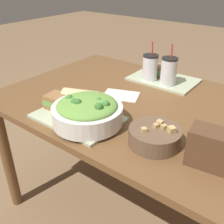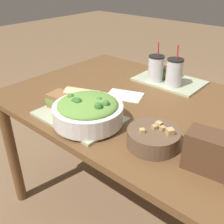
{
  "view_description": "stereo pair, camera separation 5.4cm",
  "coord_description": "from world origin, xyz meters",
  "px_view_note": "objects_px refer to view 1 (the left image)",
  "views": [
    {
      "loc": [
        0.58,
        -0.98,
        1.31
      ],
      "look_at": [
        0.04,
        -0.27,
        0.81
      ],
      "focal_mm": 42.0,
      "sensor_mm": 36.0,
      "label": 1
    },
    {
      "loc": [
        0.62,
        -0.94,
        1.31
      ],
      "look_at": [
        0.04,
        -0.27,
        0.81
      ],
      "focal_mm": 42.0,
      "sensor_mm": 36.0,
      "label": 2
    }
  ],
  "objects_px": {
    "soup_bowl": "(155,136)",
    "napkin_folded": "(121,95)",
    "drink_cup_dark": "(150,68)",
    "sandwich_far": "(161,71)",
    "chip_bag": "(213,149)",
    "sandwich_near": "(62,103)",
    "salad_bowl": "(87,111)",
    "baguette_near": "(81,98)",
    "drink_cup_red": "(169,72)"
  },
  "relations": [
    {
      "from": "soup_bowl",
      "to": "napkin_folded",
      "type": "distance_m",
      "value": 0.43
    },
    {
      "from": "soup_bowl",
      "to": "drink_cup_dark",
      "type": "height_order",
      "value": "drink_cup_dark"
    },
    {
      "from": "sandwich_far",
      "to": "chip_bag",
      "type": "xyz_separation_m",
      "value": [
        0.5,
        -0.59,
        0.02
      ]
    },
    {
      "from": "napkin_folded",
      "to": "chip_bag",
      "type": "bearing_deg",
      "value": -25.47
    },
    {
      "from": "sandwich_near",
      "to": "drink_cup_dark",
      "type": "bearing_deg",
      "value": 69.91
    },
    {
      "from": "drink_cup_dark",
      "to": "napkin_folded",
      "type": "relative_size",
      "value": 1.05
    },
    {
      "from": "salad_bowl",
      "to": "chip_bag",
      "type": "xyz_separation_m",
      "value": [
        0.49,
        0.06,
        0.0
      ]
    },
    {
      "from": "sandwich_far",
      "to": "sandwich_near",
      "type": "bearing_deg",
      "value": -114.07
    },
    {
      "from": "sandwich_near",
      "to": "napkin_folded",
      "type": "distance_m",
      "value": 0.32
    },
    {
      "from": "baguette_near",
      "to": "chip_bag",
      "type": "relative_size",
      "value": 1.09
    },
    {
      "from": "soup_bowl",
      "to": "drink_cup_dark",
      "type": "distance_m",
      "value": 0.6
    },
    {
      "from": "drink_cup_dark",
      "to": "chip_bag",
      "type": "height_order",
      "value": "drink_cup_dark"
    },
    {
      "from": "baguette_near",
      "to": "sandwich_near",
      "type": "bearing_deg",
      "value": 124.96
    },
    {
      "from": "sandwich_near",
      "to": "sandwich_far",
      "type": "height_order",
      "value": "same"
    },
    {
      "from": "salad_bowl",
      "to": "sandwich_far",
      "type": "bearing_deg",
      "value": 91.38
    },
    {
      "from": "sandwich_near",
      "to": "chip_bag",
      "type": "bearing_deg",
      "value": -2.89
    },
    {
      "from": "chip_bag",
      "to": "baguette_near",
      "type": "bearing_deg",
      "value": 169.06
    },
    {
      "from": "drink_cup_red",
      "to": "sandwich_far",
      "type": "bearing_deg",
      "value": 135.17
    },
    {
      "from": "baguette_near",
      "to": "chip_bag",
      "type": "xyz_separation_m",
      "value": [
        0.6,
        -0.03,
        0.01
      ]
    },
    {
      "from": "sandwich_near",
      "to": "napkin_folded",
      "type": "relative_size",
      "value": 0.76
    },
    {
      "from": "chip_bag",
      "to": "napkin_folded",
      "type": "xyz_separation_m",
      "value": [
        -0.54,
        0.26,
        -0.06
      ]
    },
    {
      "from": "sandwich_near",
      "to": "chip_bag",
      "type": "height_order",
      "value": "chip_bag"
    },
    {
      "from": "salad_bowl",
      "to": "drink_cup_dark",
      "type": "relative_size",
      "value": 1.31
    },
    {
      "from": "sandwich_near",
      "to": "drink_cup_dark",
      "type": "xyz_separation_m",
      "value": [
        0.13,
        0.54,
        0.03
      ]
    },
    {
      "from": "soup_bowl",
      "to": "drink_cup_dark",
      "type": "relative_size",
      "value": 0.87
    },
    {
      "from": "soup_bowl",
      "to": "sandwich_far",
      "type": "height_order",
      "value": "soup_bowl"
    },
    {
      "from": "drink_cup_dark",
      "to": "drink_cup_red",
      "type": "height_order",
      "value": "drink_cup_red"
    },
    {
      "from": "salad_bowl",
      "to": "drink_cup_red",
      "type": "relative_size",
      "value": 1.28
    },
    {
      "from": "soup_bowl",
      "to": "drink_cup_red",
      "type": "height_order",
      "value": "drink_cup_red"
    },
    {
      "from": "salad_bowl",
      "to": "sandwich_far",
      "type": "xyz_separation_m",
      "value": [
        -0.02,
        0.65,
        -0.02
      ]
    },
    {
      "from": "baguette_near",
      "to": "drink_cup_red",
      "type": "relative_size",
      "value": 0.82
    },
    {
      "from": "sandwich_far",
      "to": "napkin_folded",
      "type": "distance_m",
      "value": 0.34
    },
    {
      "from": "salad_bowl",
      "to": "sandwich_near",
      "type": "bearing_deg",
      "value": 174.94
    },
    {
      "from": "chip_bag",
      "to": "drink_cup_red",
      "type": "bearing_deg",
      "value": 121.55
    },
    {
      "from": "drink_cup_red",
      "to": "chip_bag",
      "type": "relative_size",
      "value": 1.33
    },
    {
      "from": "drink_cup_dark",
      "to": "chip_bag",
      "type": "bearing_deg",
      "value": -43.73
    },
    {
      "from": "sandwich_far",
      "to": "napkin_folded",
      "type": "relative_size",
      "value": 0.73
    },
    {
      "from": "sandwich_far",
      "to": "drink_cup_red",
      "type": "xyz_separation_m",
      "value": [
        0.09,
        -0.09,
        0.04
      ]
    },
    {
      "from": "soup_bowl",
      "to": "baguette_near",
      "type": "bearing_deg",
      "value": 174.25
    },
    {
      "from": "drink_cup_dark",
      "to": "drink_cup_red",
      "type": "bearing_deg",
      "value": 0.0
    },
    {
      "from": "soup_bowl",
      "to": "sandwich_near",
      "type": "height_order",
      "value": "soup_bowl"
    },
    {
      "from": "chip_bag",
      "to": "sandwich_near",
      "type": "bearing_deg",
      "value": 175.81
    },
    {
      "from": "sandwich_far",
      "to": "drink_cup_dark",
      "type": "relative_size",
      "value": 0.69
    },
    {
      "from": "drink_cup_red",
      "to": "napkin_folded",
      "type": "relative_size",
      "value": 1.08
    },
    {
      "from": "soup_bowl",
      "to": "baguette_near",
      "type": "height_order",
      "value": "baguette_near"
    },
    {
      "from": "napkin_folded",
      "to": "soup_bowl",
      "type": "bearing_deg",
      "value": -38.13
    },
    {
      "from": "soup_bowl",
      "to": "chip_bag",
      "type": "bearing_deg",
      "value": 2.01
    },
    {
      "from": "drink_cup_dark",
      "to": "sandwich_far",
      "type": "bearing_deg",
      "value": 77.35
    },
    {
      "from": "drink_cup_dark",
      "to": "napkin_folded",
      "type": "bearing_deg",
      "value": -94.72
    },
    {
      "from": "baguette_near",
      "to": "drink_cup_dark",
      "type": "xyz_separation_m",
      "value": [
        0.08,
        0.47,
        0.03
      ]
    }
  ]
}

